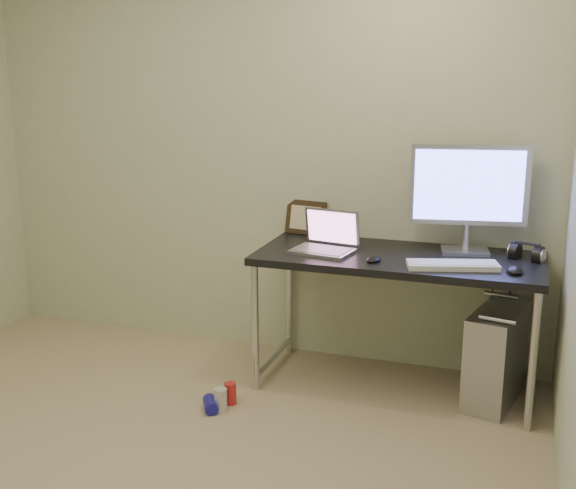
# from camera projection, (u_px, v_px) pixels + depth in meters

# --- Properties ---
(wall_back) EXTENTS (3.50, 0.02, 2.50)m
(wall_back) POSITION_uv_depth(u_px,v_px,m) (258.00, 147.00, 4.28)
(wall_back) COLOR beige
(wall_back) RESTS_ON ground
(desk) EXTENTS (1.50, 0.65, 0.75)m
(desk) POSITION_uv_depth(u_px,v_px,m) (398.00, 270.00, 3.83)
(desk) COLOR black
(desk) RESTS_ON ground
(tower_computer) EXTENTS (0.31, 0.52, 0.54)m
(tower_computer) POSITION_uv_depth(u_px,v_px,m) (496.00, 356.00, 3.76)
(tower_computer) COLOR #B7B7BB
(tower_computer) RESTS_ON ground
(cable_a) EXTENTS (0.01, 0.16, 0.69)m
(cable_a) POSITION_uv_depth(u_px,v_px,m) (491.00, 311.00, 4.00)
(cable_a) COLOR black
(cable_a) RESTS_ON ground
(cable_b) EXTENTS (0.02, 0.11, 0.71)m
(cable_b) POSITION_uv_depth(u_px,v_px,m) (508.00, 317.00, 3.96)
(cable_b) COLOR black
(cable_b) RESTS_ON ground
(can_red) EXTENTS (0.06, 0.06, 0.12)m
(can_red) POSITION_uv_depth(u_px,v_px,m) (230.00, 393.00, 3.77)
(can_red) COLOR red
(can_red) RESTS_ON ground
(can_white) EXTENTS (0.09, 0.09, 0.12)m
(can_white) POSITION_uv_depth(u_px,v_px,m) (220.00, 400.00, 3.69)
(can_white) COLOR silver
(can_white) RESTS_ON ground
(can_blue) EXTENTS (0.12, 0.14, 0.07)m
(can_blue) POSITION_uv_depth(u_px,v_px,m) (210.00, 405.00, 3.70)
(can_blue) COLOR #1D1AA1
(can_blue) RESTS_ON ground
(laptop) EXTENTS (0.35, 0.30, 0.22)m
(laptop) POSITION_uv_depth(u_px,v_px,m) (326.00, 242.00, 3.89)
(laptop) COLOR #BCBBC3
(laptop) RESTS_ON desk
(monitor) EXTENTS (0.61, 0.22, 0.58)m
(monitor) POSITION_uv_depth(u_px,v_px,m) (469.00, 190.00, 3.79)
(monitor) COLOR #BCBBC3
(monitor) RESTS_ON desk
(keyboard) EXTENTS (0.47, 0.26, 0.03)m
(keyboard) POSITION_uv_depth(u_px,v_px,m) (453.00, 265.00, 3.57)
(keyboard) COLOR white
(keyboard) RESTS_ON desk
(mouse_right) EXTENTS (0.09, 0.13, 0.04)m
(mouse_right) POSITION_uv_depth(u_px,v_px,m) (515.00, 269.00, 3.48)
(mouse_right) COLOR black
(mouse_right) RESTS_ON desk
(mouse_left) EXTENTS (0.09, 0.12, 0.04)m
(mouse_left) POSITION_uv_depth(u_px,v_px,m) (374.00, 258.00, 3.68)
(mouse_left) COLOR black
(mouse_left) RESTS_ON desk
(headphones) EXTENTS (0.20, 0.11, 0.11)m
(headphones) POSITION_uv_depth(u_px,v_px,m) (527.00, 254.00, 3.72)
(headphones) COLOR black
(headphones) RESTS_ON desk
(picture_frame) EXTENTS (0.26, 0.11, 0.20)m
(picture_frame) POSITION_uv_depth(u_px,v_px,m) (306.00, 218.00, 4.26)
(picture_frame) COLOR black
(picture_frame) RESTS_ON desk
(webcam) EXTENTS (0.04, 0.03, 0.13)m
(webcam) POSITION_uv_depth(u_px,v_px,m) (341.00, 221.00, 4.19)
(webcam) COLOR silver
(webcam) RESTS_ON desk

